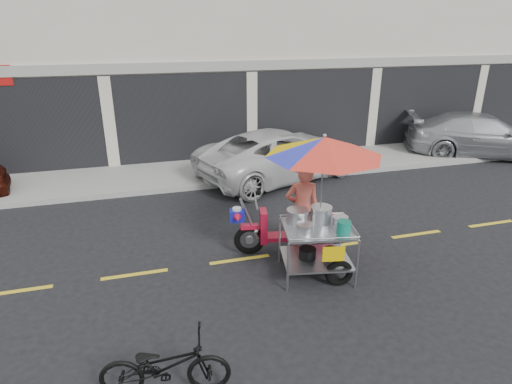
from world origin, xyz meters
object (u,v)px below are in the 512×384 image
object	(u,v)px
white_pickup	(281,154)
near_bicycle	(165,366)
silver_pickup	(481,135)
food_vendor_rig	(313,184)

from	to	relation	value
white_pickup	near_bicycle	world-z (taller)	white_pickup
silver_pickup	near_bicycle	bearing A→B (deg)	147.85
white_pickup	silver_pickup	distance (m)	7.42
white_pickup	food_vendor_rig	distance (m)	5.16
silver_pickup	near_bicycle	size ratio (longest dim) A/B	3.12
food_vendor_rig	silver_pickup	bearing A→B (deg)	41.94
silver_pickup	food_vendor_rig	size ratio (longest dim) A/B	1.90
silver_pickup	white_pickup	bearing A→B (deg)	116.17
near_bicycle	white_pickup	bearing A→B (deg)	-18.23
silver_pickup	food_vendor_rig	distance (m)	10.04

